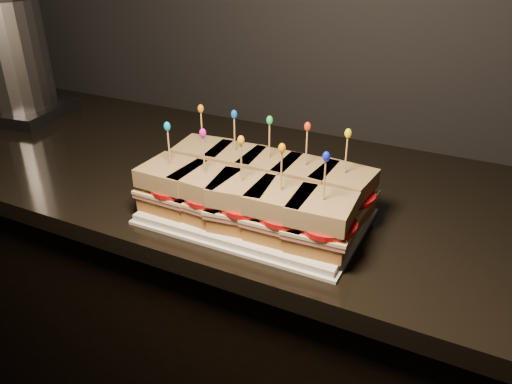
% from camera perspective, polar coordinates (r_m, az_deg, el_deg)
% --- Properties ---
extents(cabinet, '(2.61, 0.62, 0.86)m').
position_cam_1_polar(cabinet, '(1.46, -8.59, -13.11)').
color(cabinet, black).
rests_on(cabinet, ground).
extents(granite_slab, '(2.65, 0.66, 0.04)m').
position_cam_1_polar(granite_slab, '(1.22, -10.06, 3.06)').
color(granite_slab, black).
rests_on(granite_slab, cabinet).
extents(platter, '(0.39, 0.24, 0.02)m').
position_cam_1_polar(platter, '(0.94, 0.00, -2.48)').
color(platter, white).
rests_on(platter, granite_slab).
extents(platter_rim, '(0.40, 0.25, 0.01)m').
position_cam_1_polar(platter_rim, '(0.94, 0.00, -2.80)').
color(platter_rim, white).
rests_on(platter_rim, granite_slab).
extents(sandwich_0_bread_bot, '(0.11, 0.11, 0.03)m').
position_cam_1_polar(sandwich_0_bread_bot, '(1.04, -5.93, 1.81)').
color(sandwich_0_bread_bot, brown).
rests_on(sandwich_0_bread_bot, platter).
extents(sandwich_0_ham, '(0.12, 0.11, 0.01)m').
position_cam_1_polar(sandwich_0_ham, '(1.03, -5.98, 2.69)').
color(sandwich_0_ham, '#BF5B5A').
rests_on(sandwich_0_ham, sandwich_0_bread_bot).
extents(sandwich_0_cheese, '(0.12, 0.12, 0.01)m').
position_cam_1_polar(sandwich_0_cheese, '(1.03, -5.99, 3.04)').
color(sandwich_0_cheese, '#F2E69B').
rests_on(sandwich_0_cheese, sandwich_0_ham).
extents(sandwich_0_tomato, '(0.10, 0.10, 0.01)m').
position_cam_1_polar(sandwich_0_tomato, '(1.01, -5.62, 3.18)').
color(sandwich_0_tomato, red).
rests_on(sandwich_0_tomato, sandwich_0_cheese).
extents(sandwich_0_bread_top, '(0.11, 0.11, 0.03)m').
position_cam_1_polar(sandwich_0_bread_top, '(1.01, -6.07, 4.52)').
color(sandwich_0_bread_top, brown).
rests_on(sandwich_0_bread_top, sandwich_0_tomato).
extents(sandwich_0_pick, '(0.00, 0.00, 0.09)m').
position_cam_1_polar(sandwich_0_pick, '(1.00, -6.21, 7.00)').
color(sandwich_0_pick, tan).
rests_on(sandwich_0_pick, sandwich_0_bread_top).
extents(sandwich_0_frill, '(0.01, 0.01, 0.02)m').
position_cam_1_polar(sandwich_0_frill, '(0.98, -6.34, 9.45)').
color(sandwich_0_frill, orange).
rests_on(sandwich_0_frill, sandwich_0_pick).
extents(sandwich_1_bread_bot, '(0.10, 0.10, 0.03)m').
position_cam_1_polar(sandwich_1_bread_bot, '(1.00, -2.35, 1.00)').
color(sandwich_1_bread_bot, brown).
rests_on(sandwich_1_bread_bot, platter).
extents(sandwich_1_ham, '(0.11, 0.11, 0.01)m').
position_cam_1_polar(sandwich_1_ham, '(0.99, -2.37, 1.90)').
color(sandwich_1_ham, '#BF5B5A').
rests_on(sandwich_1_ham, sandwich_1_bread_bot).
extents(sandwich_1_cheese, '(0.12, 0.11, 0.01)m').
position_cam_1_polar(sandwich_1_cheese, '(0.99, -2.38, 2.26)').
color(sandwich_1_cheese, '#F2E69B').
rests_on(sandwich_1_cheese, sandwich_1_ham).
extents(sandwich_1_tomato, '(0.10, 0.10, 0.01)m').
position_cam_1_polar(sandwich_1_tomato, '(0.98, -1.94, 2.39)').
color(sandwich_1_tomato, red).
rests_on(sandwich_1_tomato, sandwich_1_cheese).
extents(sandwich_1_bread_top, '(0.11, 0.11, 0.03)m').
position_cam_1_polar(sandwich_1_bread_top, '(0.98, -2.41, 3.78)').
color(sandwich_1_bread_top, brown).
rests_on(sandwich_1_bread_top, sandwich_1_tomato).
extents(sandwich_1_pick, '(0.00, 0.00, 0.09)m').
position_cam_1_polar(sandwich_1_pick, '(0.96, -2.47, 6.34)').
color(sandwich_1_pick, tan).
rests_on(sandwich_1_pick, sandwich_1_bread_top).
extents(sandwich_1_frill, '(0.01, 0.01, 0.02)m').
position_cam_1_polar(sandwich_1_frill, '(0.95, -2.52, 8.88)').
color(sandwich_1_frill, blue).
rests_on(sandwich_1_frill, sandwich_1_pick).
extents(sandwich_2_bread_bot, '(0.10, 0.10, 0.03)m').
position_cam_1_polar(sandwich_2_bread_bot, '(0.97, 1.46, 0.12)').
color(sandwich_2_bread_bot, brown).
rests_on(sandwich_2_bread_bot, platter).
extents(sandwich_2_ham, '(0.11, 0.10, 0.01)m').
position_cam_1_polar(sandwich_2_ham, '(0.96, 1.47, 1.04)').
color(sandwich_2_ham, '#BF5B5A').
rests_on(sandwich_2_ham, sandwich_2_bread_bot).
extents(sandwich_2_cheese, '(0.11, 0.10, 0.01)m').
position_cam_1_polar(sandwich_2_cheese, '(0.96, 1.48, 1.42)').
color(sandwich_2_cheese, '#F2E69B').
rests_on(sandwich_2_cheese, sandwich_2_ham).
extents(sandwich_2_tomato, '(0.10, 0.10, 0.01)m').
position_cam_1_polar(sandwich_2_tomato, '(0.95, 1.98, 1.53)').
color(sandwich_2_tomato, red).
rests_on(sandwich_2_tomato, sandwich_2_cheese).
extents(sandwich_2_bread_top, '(0.10, 0.10, 0.03)m').
position_cam_1_polar(sandwich_2_bread_top, '(0.95, 1.50, 2.98)').
color(sandwich_2_bread_top, brown).
rests_on(sandwich_2_bread_top, sandwich_2_tomato).
extents(sandwich_2_pick, '(0.00, 0.00, 0.09)m').
position_cam_1_polar(sandwich_2_pick, '(0.93, 1.53, 5.60)').
color(sandwich_2_pick, tan).
rests_on(sandwich_2_pick, sandwich_2_bread_top).
extents(sandwich_2_frill, '(0.01, 0.01, 0.02)m').
position_cam_1_polar(sandwich_2_frill, '(0.91, 1.57, 8.21)').
color(sandwich_2_frill, green).
rests_on(sandwich_2_frill, sandwich_2_pick).
extents(sandwich_3_bread_bot, '(0.10, 0.10, 0.03)m').
position_cam_1_polar(sandwich_3_bread_bot, '(0.95, 5.49, -0.81)').
color(sandwich_3_bread_bot, brown).
rests_on(sandwich_3_bread_bot, platter).
extents(sandwich_3_ham, '(0.11, 0.10, 0.01)m').
position_cam_1_polar(sandwich_3_ham, '(0.94, 5.54, 0.13)').
color(sandwich_3_ham, '#BF5B5A').
rests_on(sandwich_3_ham, sandwich_3_bread_bot).
extents(sandwich_3_cheese, '(0.11, 0.11, 0.01)m').
position_cam_1_polar(sandwich_3_cheese, '(0.94, 5.56, 0.51)').
color(sandwich_3_cheese, '#F2E69B').
rests_on(sandwich_3_cheese, sandwich_3_ham).
extents(sandwich_3_tomato, '(0.10, 0.10, 0.01)m').
position_cam_1_polar(sandwich_3_tomato, '(0.92, 6.13, 0.62)').
color(sandwich_3_tomato, red).
rests_on(sandwich_3_tomato, sandwich_3_cheese).
extents(sandwich_3_bread_top, '(0.10, 0.10, 0.03)m').
position_cam_1_polar(sandwich_3_bread_top, '(0.92, 5.64, 2.11)').
color(sandwich_3_bread_top, brown).
rests_on(sandwich_3_bread_top, sandwich_3_tomato).
extents(sandwich_3_pick, '(0.00, 0.00, 0.09)m').
position_cam_1_polar(sandwich_3_pick, '(0.90, 5.77, 4.78)').
color(sandwich_3_pick, tan).
rests_on(sandwich_3_pick, sandwich_3_bread_top).
extents(sandwich_3_frill, '(0.01, 0.01, 0.02)m').
position_cam_1_polar(sandwich_3_frill, '(0.89, 5.91, 7.46)').
color(sandwich_3_frill, red).
rests_on(sandwich_3_frill, sandwich_3_pick).
extents(sandwich_4_bread_bot, '(0.11, 0.11, 0.03)m').
position_cam_1_polar(sandwich_4_bread_bot, '(0.93, 9.72, -1.77)').
color(sandwich_4_bread_bot, brown).
rests_on(sandwich_4_bread_bot, platter).
extents(sandwich_4_ham, '(0.12, 0.11, 0.01)m').
position_cam_1_polar(sandwich_4_ham, '(0.92, 9.81, -0.82)').
color(sandwich_4_ham, '#BF5B5A').
rests_on(sandwich_4_ham, sandwich_4_bread_bot).
extents(sandwich_4_cheese, '(0.12, 0.11, 0.01)m').
position_cam_1_polar(sandwich_4_cheese, '(0.92, 9.84, -0.44)').
color(sandwich_4_cheese, '#F2E69B').
rests_on(sandwich_4_cheese, sandwich_4_ham).
extents(sandwich_4_tomato, '(0.10, 0.10, 0.01)m').
position_cam_1_polar(sandwich_4_tomato, '(0.90, 10.48, -0.34)').
color(sandwich_4_tomato, red).
rests_on(sandwich_4_tomato, sandwich_4_cheese).
extents(sandwich_4_bread_top, '(0.11, 0.11, 0.03)m').
position_cam_1_polar(sandwich_4_bread_top, '(0.90, 9.99, 1.18)').
color(sandwich_4_bread_top, brown).
rests_on(sandwich_4_bread_top, sandwich_4_tomato).
extents(sandwich_4_pick, '(0.00, 0.00, 0.09)m').
position_cam_1_polar(sandwich_4_pick, '(0.88, 10.23, 3.90)').
color(sandwich_4_pick, tan).
rests_on(sandwich_4_pick, sandwich_4_bread_top).
extents(sandwich_4_frill, '(0.01, 0.01, 0.02)m').
position_cam_1_polar(sandwich_4_frill, '(0.87, 10.48, 6.62)').
color(sandwich_4_frill, '#F7EF08').
rests_on(sandwich_4_frill, sandwich_4_pick).
extents(sandwich_5_bread_bot, '(0.10, 0.10, 0.03)m').
position_cam_1_polar(sandwich_5_bread_bot, '(0.96, -9.42, -0.78)').
color(sandwich_5_bread_bot, brown).
rests_on(sandwich_5_bread_bot, platter).
extents(sandwich_5_ham, '(0.11, 0.10, 0.01)m').
position_cam_1_polar(sandwich_5_ham, '(0.95, -9.50, 0.15)').
color(sandwich_5_ham, '#BF5B5A').
rests_on(sandwich_5_ham, sandwich_5_bread_bot).
extents(sandwich_5_cheese, '(0.11, 0.11, 0.01)m').
position_cam_1_polar(sandwich_5_cheese, '(0.94, -9.53, 0.53)').
color(sandwich_5_cheese, '#F2E69B').
rests_on(sandwich_5_cheese, sandwich_5_ham).
extents(sandwich_5_tomato, '(0.10, 0.10, 0.01)m').
position_cam_1_polar(sandwich_5_tomato, '(0.93, -9.18, 0.64)').
color(sandwich_5_tomato, red).
rests_on(sandwich_5_tomato, sandwich_5_cheese).
extents(sandwich_5_bread_top, '(0.10, 0.10, 0.03)m').
position_cam_1_polar(sandwich_5_bread_top, '(0.93, -9.67, 2.10)').
color(sandwich_5_bread_top, brown).
rests_on(sandwich_5_bread_top, sandwich_5_tomato).
extents(sandwich_5_pick, '(0.00, 0.00, 0.09)m').
position_cam_1_polar(sandwich_5_pick, '(0.91, -9.90, 4.75)').
color(sandwich_5_pick, tan).
rests_on(sandwich_5_pick, sandwich_5_bread_top).
extents(sandwich_5_frill, '(0.01, 0.01, 0.02)m').
position_cam_1_polar(sandwich_5_frill, '(0.90, -10.13, 7.40)').
color(sandwich_5_frill, '#0896BC').
rests_on(sandwich_5_frill, sandwich_5_pick).
extents(sandwich_6_bread_bot, '(0.10, 0.10, 0.03)m').
position_cam_1_polar(sandwich_6_bread_bot, '(0.92, -5.66, -1.77)').
color(sandwich_6_bread_bot, brown).
rests_on(sandwich_6_bread_bot, platter).
extents(sandwich_6_ham, '(0.11, 0.11, 0.01)m').
position_cam_1_polar(sandwich_6_ham, '(0.91, -5.71, -0.81)').
color(sandwich_6_ham, '#BF5B5A').
rests_on(sandwich_6_ham, sandwich_6_bread_bot).
extents(sandwich_6_cheese, '(0.12, 0.11, 0.01)m').
position_cam_1_polar(sandwich_6_cheese, '(0.91, -5.73, -0.42)').
color(sandwich_6_cheese, '#F2E69B').
rests_on(sandwich_6_cheese, sandwich_6_ham).
extents(sandwich_6_tomato, '(0.10, 0.10, 0.01)m').
position_cam_1_polar(sandwich_6_tomato, '(0.89, -5.30, -0.32)').
color(sandwich_6_tomato, red).
rests_on(sandwich_6_tomato, sandwich_6_cheese).
extents(sandwich_6_bread_top, '(0.11, 0.11, 0.03)m').
position_cam_1_polar(sandwich_6_bread_top, '(0.89, -5.82, 1.21)').
color(sandwich_6_bread_top, brown).
rests_on(sandwich_6_bread_top, sandwich_6_tomato).
extents(sandwich_6_pick, '(0.00, 0.00, 0.09)m').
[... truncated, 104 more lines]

